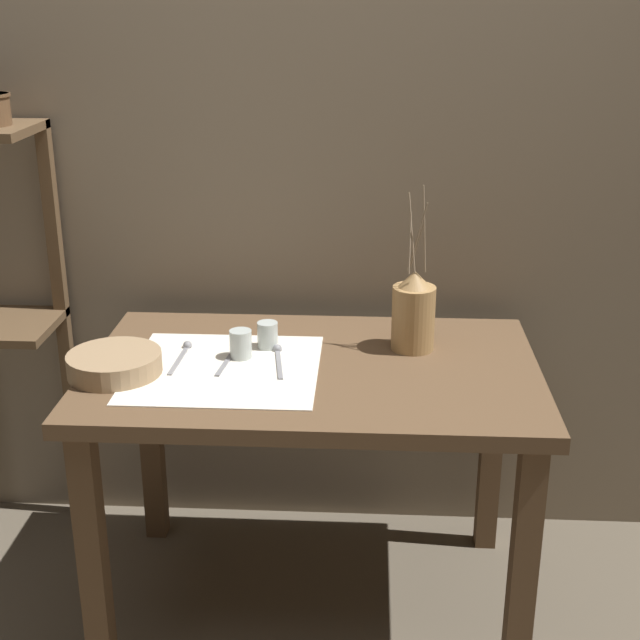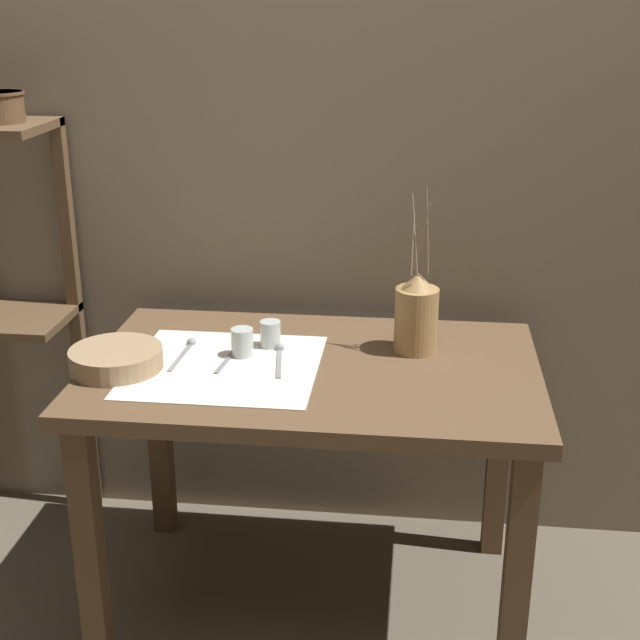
{
  "view_description": "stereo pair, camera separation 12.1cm",
  "coord_description": "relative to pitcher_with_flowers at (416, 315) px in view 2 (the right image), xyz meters",
  "views": [
    {
      "loc": [
        0.13,
        -2.04,
        1.59
      ],
      "look_at": [
        0.02,
        0.0,
        0.83
      ],
      "focal_mm": 50.0,
      "sensor_mm": 36.0,
      "label": 1
    },
    {
      "loc": [
        0.25,
        -2.03,
        1.59
      ],
      "look_at": [
        0.02,
        0.0,
        0.83
      ],
      "focal_mm": 50.0,
      "sensor_mm": 36.0,
      "label": 2
    }
  ],
  "objects": [
    {
      "name": "pitcher_with_flowers",
      "position": [
        0.0,
        0.0,
        0.0
      ],
      "size": [
        0.11,
        0.11,
        0.43
      ],
      "color": "#A87F4C",
      "rests_on": "wooden_table"
    },
    {
      "name": "spoon_outer",
      "position": [
        -0.34,
        -0.08,
        -0.09
      ],
      "size": [
        0.04,
        0.2,
        0.02
      ],
      "color": "gray",
      "rests_on": "wooden_table"
    },
    {
      "name": "wooden_bowl",
      "position": [
        -0.73,
        -0.21,
        -0.07
      ],
      "size": [
        0.23,
        0.23,
        0.05
      ],
      "color": "#9E7F5B",
      "rests_on": "wooden_table"
    },
    {
      "name": "linen_cloth",
      "position": [
        -0.47,
        -0.16,
        -0.1
      ],
      "size": [
        0.46,
        0.45,
        0.0
      ],
      "color": "silver",
      "rests_on": "wooden_table"
    },
    {
      "name": "glass_tumbler_far",
      "position": [
        -0.38,
        -0.02,
        -0.06
      ],
      "size": [
        0.05,
        0.05,
        0.07
      ],
      "color": "#B7C1BC",
      "rests_on": "wooden_table"
    },
    {
      "name": "metal_pot_small",
      "position": [
        -1.12,
        0.15,
        0.49
      ],
      "size": [
        0.13,
        0.13,
        0.08
      ],
      "color": "brown",
      "rests_on": "wooden_shelf_unit"
    },
    {
      "name": "fork_outer",
      "position": [
        -0.47,
        -0.13,
        -0.09
      ],
      "size": [
        0.03,
        0.19,
        0.0
      ],
      "color": "gray",
      "rests_on": "wooden_table"
    },
    {
      "name": "wooden_table",
      "position": [
        -0.25,
        -0.12,
        -0.2
      ],
      "size": [
        1.13,
        0.71,
        0.71
      ],
      "color": "brown",
      "rests_on": "ground_plane"
    },
    {
      "name": "ground_plane",
      "position": [
        -0.25,
        -0.12,
        -0.81
      ],
      "size": [
        12.0,
        12.0,
        0.0
      ],
      "primitive_type": "plane",
      "color": "brown"
    },
    {
      "name": "stone_wall_back",
      "position": [
        -0.25,
        0.34,
        0.39
      ],
      "size": [
        7.0,
        0.06,
        2.4
      ],
      "color": "#7A6B56",
      "rests_on": "ground_plane"
    },
    {
      "name": "spoon_inner",
      "position": [
        -0.59,
        -0.07,
        -0.09
      ],
      "size": [
        0.03,
        0.2,
        0.02
      ],
      "color": "gray",
      "rests_on": "wooden_table"
    },
    {
      "name": "glass_tumbler_near",
      "position": [
        -0.44,
        -0.09,
        -0.06
      ],
      "size": [
        0.06,
        0.06,
        0.07
      ],
      "color": "#B7C1BC",
      "rests_on": "wooden_table"
    }
  ]
}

